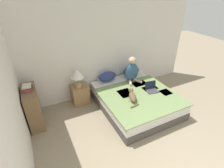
% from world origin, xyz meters
% --- Properties ---
extents(wall_back, '(5.33, 0.05, 2.55)m').
position_xyz_m(wall_back, '(0.00, 3.68, 1.27)').
color(wall_back, silver).
rests_on(wall_back, ground_plane).
extents(wall_side, '(0.05, 4.65, 2.55)m').
position_xyz_m(wall_side, '(-2.19, 1.83, 1.27)').
color(wall_side, silver).
rests_on(wall_side, ground_plane).
extents(bed, '(1.75, 2.01, 0.45)m').
position_xyz_m(bed, '(0.36, 2.60, 0.22)').
color(bed, '#4C4742').
rests_on(bed, ground_plane).
extents(pillow_near, '(0.52, 0.26, 0.25)m').
position_xyz_m(pillow_near, '(-0.03, 3.45, 0.58)').
color(pillow_near, navy).
rests_on(pillow_near, bed).
extents(pillow_far, '(0.52, 0.26, 0.25)m').
position_xyz_m(pillow_far, '(0.74, 3.45, 0.58)').
color(pillow_far, navy).
rests_on(pillow_far, bed).
extents(person_sitting, '(0.41, 0.40, 0.69)m').
position_xyz_m(person_sitting, '(0.56, 3.15, 0.74)').
color(person_sitting, '#33567A').
rests_on(person_sitting, bed).
extents(cat_tabby, '(0.36, 0.54, 0.17)m').
position_xyz_m(cat_tabby, '(0.12, 2.41, 0.53)').
color(cat_tabby, brown).
rests_on(cat_tabby, bed).
extents(laptop_open, '(0.32, 0.29, 0.22)m').
position_xyz_m(laptop_open, '(0.75, 2.49, 0.50)').
color(laptop_open, '#424247').
rests_on(laptop_open, bed).
extents(nightstand, '(0.43, 0.40, 0.50)m').
position_xyz_m(nightstand, '(-0.84, 3.41, 0.25)').
color(nightstand, '#937047').
rests_on(nightstand, ground_plane).
extents(table_lamp, '(0.33, 0.33, 0.49)m').
position_xyz_m(table_lamp, '(-0.87, 3.41, 0.85)').
color(table_lamp, tan).
rests_on(table_lamp, nightstand).
extents(bookshelf, '(0.29, 0.76, 0.89)m').
position_xyz_m(bookshelf, '(-1.99, 3.10, 0.44)').
color(bookshelf, brown).
rests_on(bookshelf, ground_plane).
extents(book_stack_top, '(0.22, 0.23, 0.12)m').
position_xyz_m(book_stack_top, '(-1.99, 3.11, 0.95)').
color(book_stack_top, '#844270').
rests_on(book_stack_top, bookshelf).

